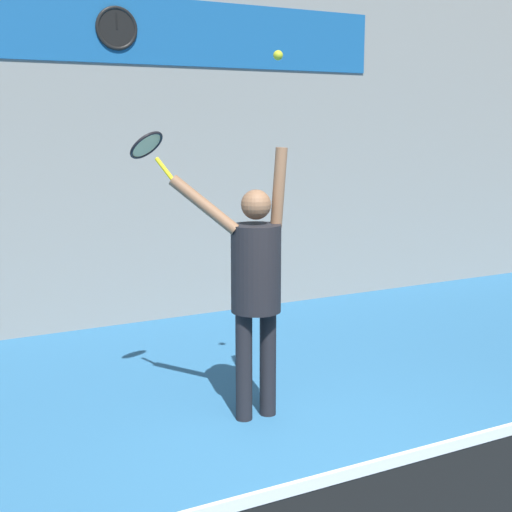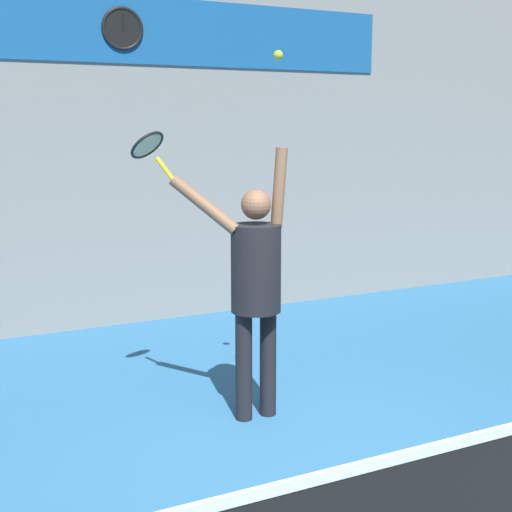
% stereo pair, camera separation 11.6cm
% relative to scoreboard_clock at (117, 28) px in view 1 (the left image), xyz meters
% --- Properties ---
extents(ground_plane, '(18.00, 18.00, 0.00)m').
position_rel_scoreboard_clock_xyz_m(ground_plane, '(0.06, -4.50, -3.28)').
color(ground_plane, teal).
extents(back_wall, '(18.00, 0.10, 5.00)m').
position_rel_scoreboard_clock_xyz_m(back_wall, '(0.06, 0.08, -0.78)').
color(back_wall, gray).
rests_on(back_wall, ground_plane).
extents(sponsor_banner, '(6.41, 0.02, 0.72)m').
position_rel_scoreboard_clock_xyz_m(sponsor_banner, '(0.06, 0.02, -0.00)').
color(sponsor_banner, '#195B9E').
extents(scoreboard_clock, '(0.46, 0.04, 0.46)m').
position_rel_scoreboard_clock_xyz_m(scoreboard_clock, '(0.00, 0.00, 0.00)').
color(scoreboard_clock, black).
extents(tennis_player, '(0.86, 0.55, 2.10)m').
position_rel_scoreboard_clock_xyz_m(tennis_player, '(0.08, -3.02, -2.16)').
color(tennis_player, black).
rests_on(tennis_player, ground_plane).
extents(tennis_racket, '(0.37, 0.40, 0.37)m').
position_rel_scoreboard_clock_xyz_m(tennis_racket, '(-0.57, -2.53, -1.18)').
color(tennis_racket, yellow).
extents(tennis_ball, '(0.07, 0.07, 0.07)m').
position_rel_scoreboard_clock_xyz_m(tennis_ball, '(0.26, -3.05, -0.52)').
color(tennis_ball, '#CCDB2D').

